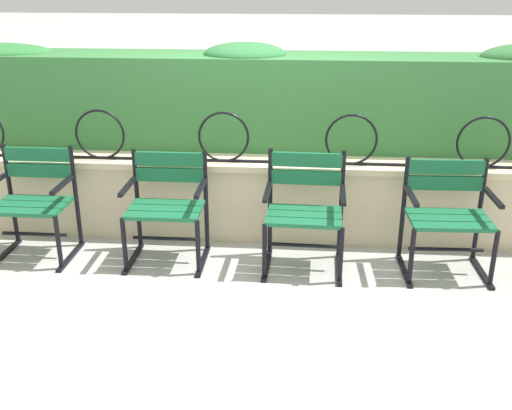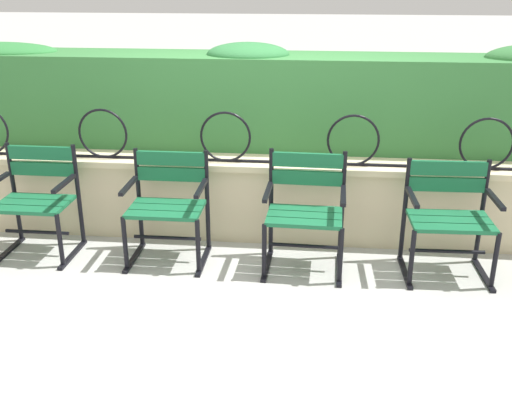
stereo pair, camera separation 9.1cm
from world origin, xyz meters
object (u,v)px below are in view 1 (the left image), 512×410
at_px(park_chair_rightmost, 447,213).
at_px(park_chair_centre_left, 167,204).
at_px(park_chair_centre_right, 305,209).
at_px(park_chair_leftmost, 34,199).

bearing_deg(park_chair_rightmost, park_chair_centre_left, 179.39).
height_order(park_chair_centre_right, park_chair_rightmost, park_chair_centre_right).
bearing_deg(park_chair_leftmost, park_chair_centre_left, -0.02).
bearing_deg(park_chair_leftmost, park_chair_centre_right, -1.03).
distance_m(park_chair_centre_left, park_chair_rightmost, 2.13).
xyz_separation_m(park_chair_centre_right, park_chair_rightmost, (1.06, 0.02, -0.01)).
xyz_separation_m(park_chair_leftmost, park_chair_centre_left, (1.06, -0.00, -0.00)).
relative_size(park_chair_centre_right, park_chair_rightmost, 1.05).
height_order(park_chair_centre_left, park_chair_centre_right, park_chair_centre_right).
relative_size(park_chair_centre_left, park_chair_centre_right, 0.96).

